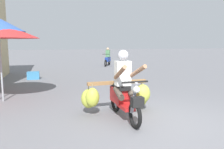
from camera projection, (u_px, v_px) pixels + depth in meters
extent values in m
plane|color=slate|center=(161.00, 124.00, 4.85)|extent=(120.00, 120.00, 0.00)
torus|color=black|center=(135.00, 115.00, 4.54)|extent=(0.10, 0.56, 0.56)
torus|color=black|center=(115.00, 101.00, 5.67)|extent=(0.10, 0.56, 0.56)
cube|color=red|center=(126.00, 107.00, 5.00)|extent=(0.26, 0.57, 0.08)
cube|color=red|center=(120.00, 95.00, 5.35)|extent=(0.31, 0.65, 0.36)
cube|color=black|center=(121.00, 87.00, 5.25)|extent=(0.29, 0.61, 0.10)
cylinder|color=gray|center=(134.00, 98.00, 4.55)|extent=(0.08, 0.29, 0.69)
cylinder|color=black|center=(135.00, 82.00, 4.46)|extent=(0.56, 0.06, 0.04)
sphere|color=silver|center=(137.00, 90.00, 4.41)|extent=(0.14, 0.14, 0.14)
cube|color=black|center=(137.00, 102.00, 4.40)|extent=(0.25, 0.17, 0.20)
cube|color=red|center=(135.00, 101.00, 4.50)|extent=(0.11, 0.28, 0.04)
cube|color=olive|center=(117.00, 82.00, 5.46)|extent=(1.50, 0.17, 0.08)
cube|color=olive|center=(115.00, 82.00, 5.63)|extent=(1.35, 0.14, 0.06)
ellipsoid|color=#B9C349|center=(141.00, 96.00, 5.83)|extent=(0.43, 0.41, 0.59)
cylinder|color=#998459|center=(142.00, 83.00, 5.78)|extent=(0.02, 0.02, 0.15)
ellipsoid|color=#B0BB40|center=(89.00, 99.00, 5.38)|extent=(0.40, 0.37, 0.47)
cylinder|color=#998459|center=(88.00, 87.00, 5.34)|extent=(0.02, 0.02, 0.18)
ellipsoid|color=#B2BC41|center=(143.00, 94.00, 5.63)|extent=(0.47, 0.44, 0.47)
cylinder|color=#998459|center=(143.00, 83.00, 5.59)|extent=(0.02, 0.02, 0.12)
ellipsoid|color=#AEB83E|center=(92.00, 97.00, 5.22)|extent=(0.35, 0.32, 0.45)
cylinder|color=#998459|center=(92.00, 87.00, 5.18)|extent=(0.02, 0.02, 0.12)
cube|color=silver|center=(123.00, 73.00, 5.09)|extent=(0.35, 0.23, 0.56)
sphere|color=silver|center=(123.00, 55.00, 5.02)|extent=(0.24, 0.24, 0.24)
cylinder|color=#9E7051|center=(137.00, 72.00, 4.82)|extent=(0.17, 0.72, 0.39)
cylinder|color=#9E7051|center=(120.00, 73.00, 4.70)|extent=(0.11, 0.72, 0.39)
cylinder|color=#4C4238|center=(130.00, 92.00, 5.08)|extent=(0.15, 0.44, 0.27)
cylinder|color=#4C4238|center=(119.00, 93.00, 4.99)|extent=(0.15, 0.44, 0.27)
torus|color=black|center=(106.00, 63.00, 16.61)|extent=(0.32, 0.49, 0.52)
torus|color=black|center=(109.00, 62.00, 17.67)|extent=(0.32, 0.49, 0.52)
cube|color=navy|center=(108.00, 59.00, 17.21)|extent=(0.65, 0.90, 0.32)
cylinder|color=black|center=(106.00, 54.00, 16.57)|extent=(0.45, 0.28, 0.04)
cube|color=#4C7F51|center=(108.00, 53.00, 17.16)|extent=(0.36, 0.32, 0.52)
sphere|color=tan|center=(108.00, 49.00, 17.09)|extent=(0.20, 0.20, 0.20)
cylinder|color=#99999E|center=(1.00, 69.00, 6.60)|extent=(0.05, 0.05, 1.97)
cube|color=teal|center=(33.00, 75.00, 10.83)|extent=(0.56, 0.40, 0.36)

